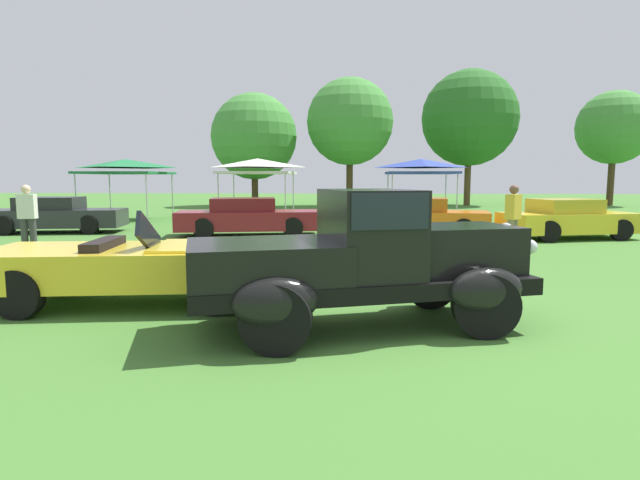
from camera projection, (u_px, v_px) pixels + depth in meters
The scene contains 16 objects.
ground_plane at pixel (398, 330), 6.25m from camera, with size 120.00×120.00×0.00m, color #42752D.
feature_pickup_truck at pixel (363, 259), 6.25m from camera, with size 4.33×2.73×1.70m.
neighbor_convertible at pixel (141, 264), 7.54m from camera, with size 4.37×2.27×1.40m.
show_car_charcoal at pixel (55, 215), 17.55m from camera, with size 4.62×2.42×1.22m.
show_car_burgundy at pixel (248, 217), 16.60m from camera, with size 4.82×2.49×1.22m.
show_car_orange at pixel (422, 217), 16.57m from camera, with size 4.28×2.31×1.22m.
show_car_yellow at pixel (568, 219), 15.75m from camera, with size 4.32×2.66×1.22m.
spectator_near_truck at pixel (28, 216), 12.61m from camera, with size 0.44×0.31×1.69m.
spectator_by_row at pixel (513, 217), 12.42m from camera, with size 0.45×0.46×1.69m.
canopy_tent_left_field at pixel (126, 166), 22.71m from camera, with size 3.39×3.39×2.71m.
canopy_tent_center_field at pixel (258, 165), 22.05m from camera, with size 3.06×3.06×2.71m.
canopy_tent_right_field at pixel (421, 165), 22.42m from camera, with size 2.97×2.97×2.71m.
treeline_far_left at pixel (254, 137), 34.65m from camera, with size 5.79×5.79×7.59m.
treeline_mid_left at pixel (350, 122), 34.02m from camera, with size 5.74×5.74×8.49m.
treeline_center at pixel (470, 118), 35.37m from camera, with size 6.57×6.57×9.30m.
treeline_mid_right at pixel (614, 128), 35.08m from camera, with size 4.98×4.98×7.84m.
Camera 1 is at (-0.56, -6.12, 1.82)m, focal length 28.79 mm.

